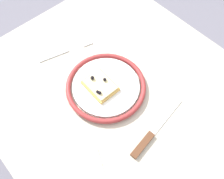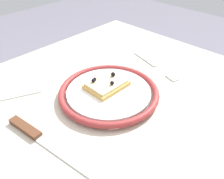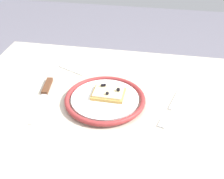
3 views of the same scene
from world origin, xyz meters
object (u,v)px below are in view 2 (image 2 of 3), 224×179
Objects in this scene: pizza_slice_near at (106,84)px; napkin at (17,84)px; knife at (35,135)px; dining_table at (108,132)px; plate at (109,93)px; fork at (154,65)px.

pizza_slice_near is 0.88× the size of napkin.
knife is 0.21m from napkin.
pizza_slice_near reaches higher than knife.
knife is at bearing -13.12° from dining_table.
dining_table is at bearing 47.63° from pizza_slice_near.
plate is 2.47× the size of pizza_slice_near.
fork is at bearing 148.21° from napkin.
pizza_slice_near is at bearing -179.79° from knife.
dining_table is 0.21m from knife.
fork is at bearing -172.99° from dining_table.
plate is at bearing 62.88° from pizza_slice_near.
napkin is at bearing -53.91° from pizza_slice_near.
knife is (0.22, 0.00, -0.02)m from pizza_slice_near.
knife is at bearing -4.32° from plate.
napkin reaches higher than dining_table.
plate is at bearing 122.44° from napkin.
plate is 0.21m from knife.
pizza_slice_near is (-0.04, -0.04, 0.12)m from dining_table.
knife is at bearing 71.29° from napkin.
plate is (-0.03, -0.03, 0.10)m from dining_table.
plate is at bearing 175.68° from knife.
knife is at bearing 0.21° from pizza_slice_near.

